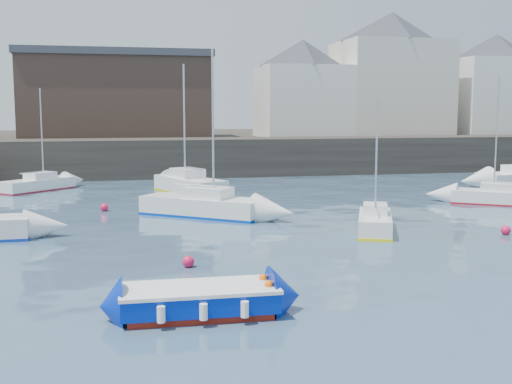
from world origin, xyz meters
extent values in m
plane|color=#2D4760|center=(0.00, 0.00, 0.00)|extent=(220.00, 220.00, 0.00)
cube|color=#28231E|center=(0.00, 35.00, 1.50)|extent=(90.00, 5.00, 3.00)
cube|color=#28231E|center=(0.00, 53.00, 1.40)|extent=(90.00, 32.00, 2.80)
cube|color=beige|center=(20.00, 42.00, 7.30)|extent=(10.00, 8.00, 9.00)
pyramid|color=#3A3D44|center=(20.00, 42.00, 13.20)|extent=(13.36, 13.36, 2.80)
cube|color=white|center=(31.00, 41.50, 6.55)|extent=(9.00, 7.00, 7.50)
pyramid|color=#3A3D44|center=(31.00, 41.50, 11.53)|extent=(11.88, 11.88, 2.45)
cube|color=white|center=(11.00, 41.50, 6.05)|extent=(8.00, 7.00, 6.50)
pyramid|color=#3A3D44|center=(11.00, 41.50, 10.53)|extent=(11.14, 11.14, 2.45)
cube|color=#3D2D26|center=(-6.00, 43.00, 6.30)|extent=(16.00, 10.00, 7.00)
cube|color=#3A3D44|center=(-6.00, 43.00, 10.10)|extent=(16.40, 10.40, 0.60)
cube|color=maroon|center=(-4.31, -0.74, 0.09)|extent=(3.65, 1.56, 0.18)
cube|color=#0021AF|center=(-4.31, -0.74, 0.43)|extent=(3.97, 1.77, 0.50)
cube|color=white|center=(-4.31, -0.74, 0.72)|extent=(4.05, 1.80, 0.09)
cube|color=white|center=(-4.31, -0.74, 0.51)|extent=(3.18, 1.25, 0.45)
cube|color=tan|center=(-4.31, -0.74, 0.62)|extent=(0.31, 1.19, 0.07)
cylinder|color=white|center=(-5.31, 0.23, 0.39)|extent=(0.20, 0.20, 0.39)
cylinder|color=white|center=(-5.34, -1.66, 0.39)|extent=(0.20, 0.20, 0.39)
cylinder|color=white|center=(-4.29, 0.21, 0.39)|extent=(0.20, 0.20, 0.39)
cylinder|color=white|center=(-4.33, -1.68, 0.39)|extent=(0.20, 0.20, 0.39)
cylinder|color=white|center=(-3.28, 0.19, 0.39)|extent=(0.20, 0.20, 0.39)
cylinder|color=white|center=(-3.32, -1.70, 0.39)|extent=(0.20, 0.20, 0.39)
cube|color=white|center=(-2.10, 14.84, 0.47)|extent=(6.17, 5.45, 0.94)
cube|color=#0037AE|center=(-2.10, 14.84, 0.06)|extent=(6.23, 5.51, 0.13)
cube|color=white|center=(-1.85, 14.64, 1.20)|extent=(2.66, 2.54, 0.52)
cylinder|color=silver|center=(-1.60, 14.45, 4.55)|extent=(0.10, 0.10, 7.21)
cube|color=white|center=(4.63, 9.04, 0.38)|extent=(2.90, 4.46, 0.77)
cube|color=#F1EC06|center=(4.63, 9.04, 0.05)|extent=(2.92, 4.50, 0.10)
cube|color=white|center=(4.71, 9.24, 0.98)|extent=(1.52, 1.77, 0.43)
cylinder|color=silver|center=(4.79, 9.44, 3.22)|extent=(0.09, 0.09, 4.90)
cube|color=white|center=(14.93, 15.13, 0.38)|extent=(5.54, 4.64, 0.77)
cube|color=maroon|center=(14.93, 15.13, 0.05)|extent=(5.59, 4.69, 0.10)
cube|color=white|center=(14.71, 15.29, 0.98)|extent=(2.35, 2.20, 0.43)
cylinder|color=silver|center=(14.48, 15.45, 3.95)|extent=(0.09, 0.09, 6.36)
cube|color=white|center=(-1.70, 23.73, 0.51)|extent=(4.17, 6.48, 1.01)
cube|color=#D0CA03|center=(-1.70, 23.73, 0.07)|extent=(4.22, 6.55, 0.14)
cube|color=white|center=(-1.82, 24.02, 1.29)|extent=(2.19, 2.57, 0.56)
cylinder|color=silver|center=(-1.93, 24.30, 4.57)|extent=(0.11, 0.11, 7.12)
cube|color=white|center=(-11.30, 27.33, 0.39)|extent=(4.77, 4.82, 0.77)
cube|color=maroon|center=(-11.30, 27.33, 0.05)|extent=(4.81, 4.87, 0.10)
cube|color=white|center=(-11.12, 27.51, 0.98)|extent=(2.14, 2.15, 0.43)
cylinder|color=silver|center=(-10.94, 27.70, 3.72)|extent=(0.09, 0.09, 5.90)
sphere|color=#DD1745|center=(-4.00, 4.45, 0.00)|extent=(0.41, 0.41, 0.41)
sphere|color=#DD1745|center=(9.78, 7.23, 0.00)|extent=(0.41, 0.41, 0.41)
sphere|color=#DD1745|center=(-6.91, 17.55, 0.00)|extent=(0.43, 0.43, 0.43)
camera|label=1|loc=(-6.33, -16.56, 5.20)|focal=45.00mm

